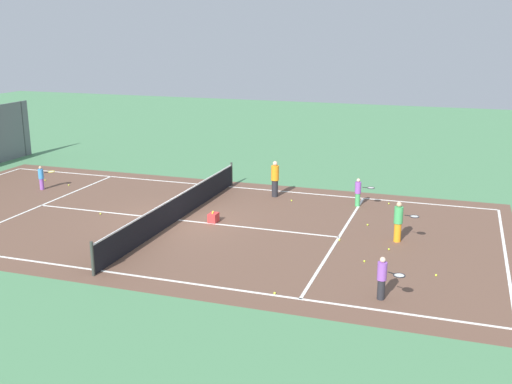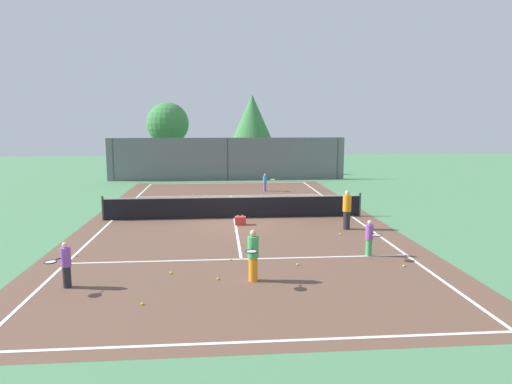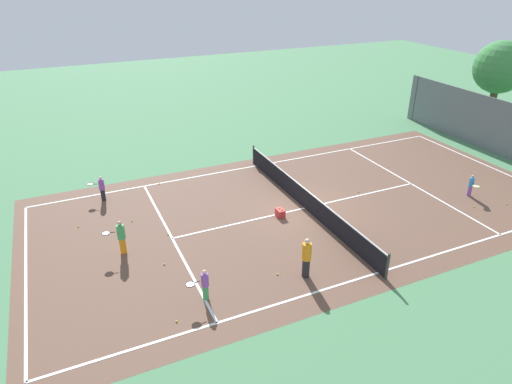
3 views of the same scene
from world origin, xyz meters
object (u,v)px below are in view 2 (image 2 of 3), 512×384
tennis_ball_11 (193,195)px  tennis_ball_8 (171,273)px  player_0 (265,182)px  tennis_ball_1 (297,264)px  tennis_ball_12 (404,266)px  tennis_ball_6 (282,192)px  tennis_ball_7 (226,205)px  tennis_ball_5 (76,255)px  tennis_ball_2 (240,216)px  tennis_ball_10 (340,234)px  tennis_ball_0 (285,188)px  player_4 (253,255)px  player_2 (370,238)px  tennis_ball_3 (218,279)px  ball_crate (240,221)px  tennis_ball_9 (142,304)px  player_3 (65,264)px  tennis_ball_4 (230,259)px  player_1 (347,209)px

tennis_ball_11 → tennis_ball_8: bearing=-89.4°
player_0 → tennis_ball_1: size_ratio=16.94×
tennis_ball_11 → tennis_ball_12: size_ratio=1.00×
tennis_ball_6 → tennis_ball_7: size_ratio=1.00×
tennis_ball_5 → tennis_ball_7: bearing=60.4°
tennis_ball_2 → tennis_ball_10: (3.75, -3.68, 0.00)m
tennis_ball_0 → tennis_ball_2: (-3.40, -8.82, 0.00)m
tennis_ball_2 → tennis_ball_11: (-2.56, 6.57, 0.00)m
player_4 → tennis_ball_11: size_ratio=22.08×
player_4 → tennis_ball_0: bearing=78.8°
player_0 → tennis_ball_6: 1.34m
player_2 → tennis_ball_12: (0.69, -1.20, -0.59)m
tennis_ball_7 → tennis_ball_0: bearing=54.8°
tennis_ball_0 → tennis_ball_11: bearing=-159.3°
player_4 → tennis_ball_12: player_4 is taller
tennis_ball_3 → tennis_ball_11: (-1.52, 15.01, 0.00)m
ball_crate → tennis_ball_7: 4.75m
player_2 → tennis_ball_3: (-4.98, -1.89, -0.59)m
player_0 → tennis_ball_7: 5.45m
tennis_ball_9 → tennis_ball_12: same height
tennis_ball_11 → tennis_ball_9: bearing=-91.1°
player_3 → tennis_ball_1: (6.49, 1.38, -0.62)m
player_3 → tennis_ball_0: bearing=64.2°
tennis_ball_4 → tennis_ball_10: 5.31m
tennis_ball_9 → player_2: bearing=27.4°
player_1 → tennis_ball_8: size_ratio=24.55×
player_0 → tennis_ball_3: (-3.03, -16.32, -0.55)m
player_4 → player_1: bearing=53.6°
player_0 → tennis_ball_8: size_ratio=16.94×
tennis_ball_9 → player_0: bearing=74.9°
tennis_ball_2 → tennis_ball_7: bearing=101.3°
tennis_ball_1 → ball_crate: bearing=104.5°
player_4 → tennis_ball_11: player_4 is taller
player_4 → tennis_ball_5: size_ratio=22.08×
player_2 → tennis_ball_8: (-6.36, -1.27, -0.59)m
player_3 → tennis_ball_1: player_3 is taller
player_3 → tennis_ball_7: bearing=69.4°
tennis_ball_1 → tennis_ball_10: 4.35m
tennis_ball_3 → tennis_ball_12: size_ratio=1.00×
tennis_ball_5 → tennis_ball_9: bearing=-56.5°
player_0 → tennis_ball_2: size_ratio=16.94×
tennis_ball_11 → tennis_ball_7: bearing=-60.6°
tennis_ball_4 → tennis_ball_2: bearing=84.5°
tennis_ball_4 → tennis_ball_9: (-2.23, -3.42, 0.00)m
tennis_ball_12 → tennis_ball_0: bearing=94.3°
tennis_ball_0 → tennis_ball_7: 6.97m
tennis_ball_11 → player_1: bearing=-53.9°
tennis_ball_4 → player_4: bearing=-73.5°
tennis_ball_2 → tennis_ball_5: bearing=-134.5°
tennis_ball_1 → tennis_ball_7: 10.66m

